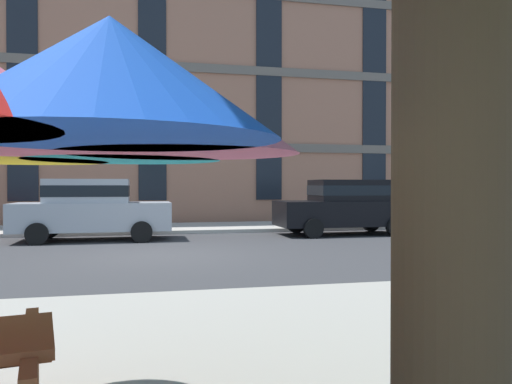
% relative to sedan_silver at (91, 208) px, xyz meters
% --- Properties ---
extents(ground_plane, '(120.00, 120.00, 0.00)m').
position_rel_sedan_silver_xyz_m(ground_plane, '(1.85, -3.70, -0.95)').
color(ground_plane, '#38383A').
extents(sidewalk_far, '(56.00, 3.60, 0.12)m').
position_rel_sedan_silver_xyz_m(sidewalk_far, '(1.85, 3.10, -0.89)').
color(sidewalk_far, '#B2ADA3').
rests_on(sidewalk_far, ground).
extents(apartment_building, '(43.33, 12.08, 16.00)m').
position_rel_sedan_silver_xyz_m(apartment_building, '(1.85, 11.29, 7.05)').
color(apartment_building, '#A87056').
rests_on(apartment_building, ground).
extents(sedan_silver, '(4.40, 1.98, 1.78)m').
position_rel_sedan_silver_xyz_m(sedan_silver, '(0.00, 0.00, 0.00)').
color(sedan_silver, '#A8AAB2').
rests_on(sedan_silver, ground).
extents(sedan_black, '(4.40, 1.98, 1.78)m').
position_rel_sedan_silver_xyz_m(sedan_black, '(7.90, 0.00, 0.00)').
color(sedan_black, black).
rests_on(sedan_black, ground).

